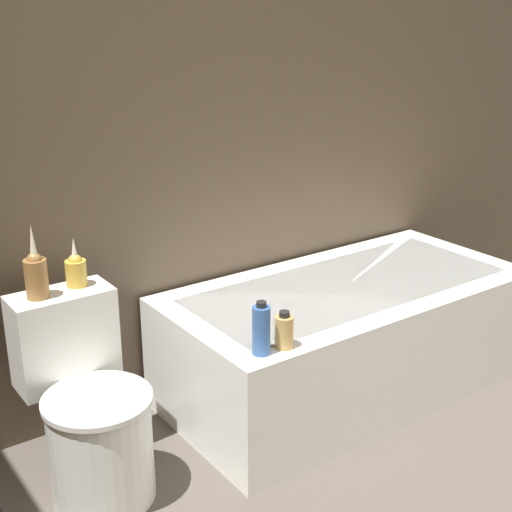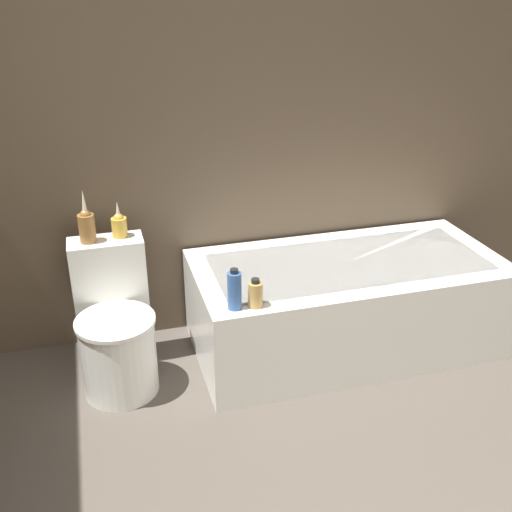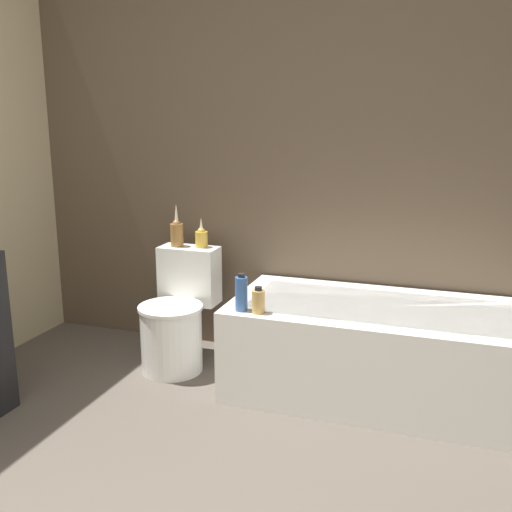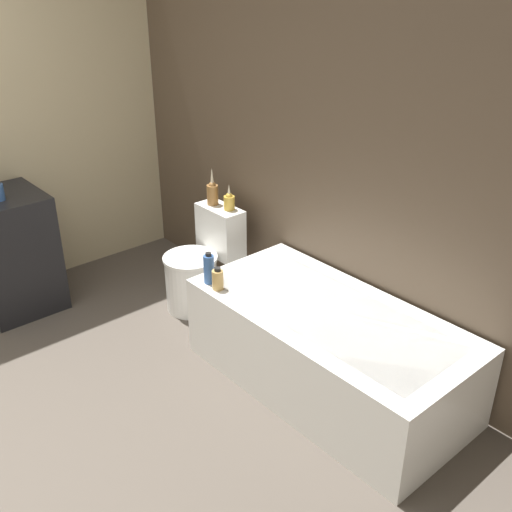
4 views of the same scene
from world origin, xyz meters
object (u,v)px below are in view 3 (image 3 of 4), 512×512
object	(u,v)px
toilet	(177,318)
shampoo_bottle_short	(258,301)
vase_silver	(201,237)
bathtub	(383,351)
shampoo_bottle_tall	(241,293)
vase_gold	(177,232)

from	to	relation	value
toilet	shampoo_bottle_short	distance (m)	0.75
toilet	vase_silver	distance (m)	0.52
bathtub	toilet	bearing A→B (deg)	-179.97
shampoo_bottle_tall	shampoo_bottle_short	bearing A→B (deg)	-4.67
vase_gold	shampoo_bottle_tall	xyz separation A→B (m)	(0.61, -0.49, -0.19)
bathtub	shampoo_bottle_tall	size ratio (longest dim) A/B	8.22
toilet	shampoo_bottle_tall	bearing A→B (deg)	-30.15
vase_silver	toilet	bearing A→B (deg)	-109.81
bathtub	toilet	xyz separation A→B (m)	(-1.23, -0.00, 0.04)
vase_silver	shampoo_bottle_short	size ratio (longest dim) A/B	1.32
bathtub	shampoo_bottle_short	distance (m)	0.75
shampoo_bottle_tall	vase_gold	bearing A→B (deg)	140.77
vase_gold	shampoo_bottle_tall	size ratio (longest dim) A/B	1.34
vase_silver	shampoo_bottle_short	xyz separation A→B (m)	(0.55, -0.53, -0.19)
shampoo_bottle_tall	toilet	bearing A→B (deg)	149.85
vase_gold	bathtub	bearing A→B (deg)	-8.14
bathtub	shampoo_bottle_tall	bearing A→B (deg)	-156.21
bathtub	vase_silver	bearing A→B (deg)	169.56
toilet	vase_gold	world-z (taller)	vase_gold
bathtub	vase_silver	world-z (taller)	vase_silver
bathtub	shampoo_bottle_short	xyz separation A→B (m)	(-0.60, -0.32, 0.31)
bathtub	vase_gold	xyz separation A→B (m)	(-1.30, 0.19, 0.53)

